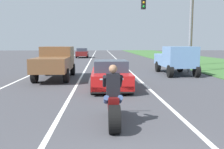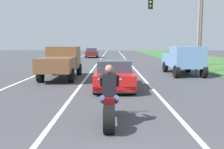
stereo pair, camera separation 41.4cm
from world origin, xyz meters
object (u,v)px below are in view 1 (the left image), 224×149
Objects in this scene: pickup_truck_left_lane_brown at (55,61)px; traffic_light_mast_near at (175,19)px; motorcycle_with_rider at (113,103)px; sports_car_red at (111,75)px; distant_car_far_ahead at (82,53)px; pickup_truck_right_shoulder_light_blue at (176,59)px.

pickup_truck_left_lane_brown is 0.80× the size of traffic_light_mast_near.
pickup_truck_left_lane_brown is at bearing 108.99° from motorcycle_with_rider.
distant_car_far_ahead is at bearing 96.89° from sports_car_red.
pickup_truck_right_shoulder_light_blue reaches higher than sports_car_red.
motorcycle_with_rider reaches higher than sports_car_red.
traffic_light_mast_near is at bearing 82.66° from pickup_truck_right_shoulder_light_blue.
motorcycle_with_rider is 0.46× the size of pickup_truck_left_lane_brown.
sports_car_red is at bearing -128.63° from traffic_light_mast_near.
pickup_truck_left_lane_brown reaches higher than distant_car_far_ahead.
motorcycle_with_rider is 12.04m from pickup_truck_right_shoulder_light_blue.
pickup_truck_left_lane_brown is 23.78m from distant_car_far_ahead.
motorcycle_with_rider is at bearing -113.58° from traffic_light_mast_near.
traffic_light_mast_near is 22.74m from distant_car_far_ahead.
distant_car_far_ahead reaches higher than sports_car_red.
distant_car_far_ahead is at bearing 95.41° from motorcycle_with_rider.
distant_car_far_ahead is (-8.26, 20.95, -3.18)m from traffic_light_mast_near.
distant_car_far_ahead is at bearing 110.46° from pickup_truck_right_shoulder_light_blue.
sports_car_red is 0.90× the size of pickup_truck_right_shoulder_light_blue.
sports_car_red is 7.24m from pickup_truck_right_shoulder_light_blue.
pickup_truck_right_shoulder_light_blue is at bearing -97.34° from traffic_light_mast_near.
sports_car_red is 27.38m from distant_car_far_ahead.
motorcycle_with_rider is 13.32m from traffic_light_mast_near.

